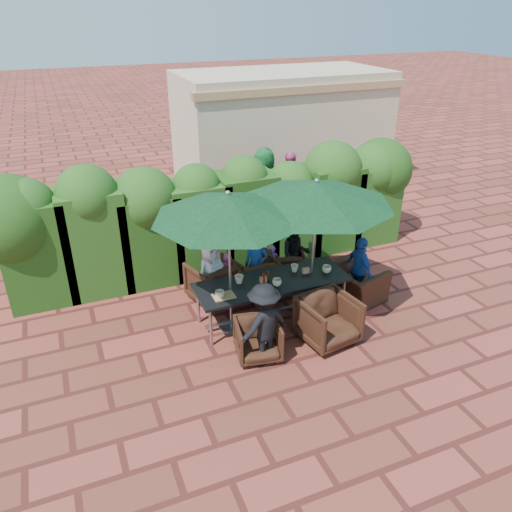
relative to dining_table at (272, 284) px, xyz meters
name	(u,v)px	position (x,y,z in m)	size (l,w,h in m)	color
ground	(267,323)	(-0.13, -0.11, -0.68)	(80.00, 80.00, 0.00)	maroon
dining_table	(272,284)	(0.00, 0.00, 0.00)	(2.63, 0.90, 0.75)	black
umbrella_left	(228,206)	(-0.75, 0.01, 1.53)	(2.39, 2.39, 2.46)	gray
umbrella_right	(316,193)	(0.75, 0.00, 1.54)	(2.57, 2.57, 2.46)	gray
chair_far_left	(214,279)	(-0.73, 0.98, -0.26)	(0.82, 0.76, 0.84)	black
chair_far_mid	(253,274)	(0.01, 0.88, -0.26)	(0.81, 0.76, 0.83)	black
chair_far_right	(285,265)	(0.75, 1.06, -0.30)	(0.73, 0.68, 0.75)	black
chair_near_left	(258,338)	(-0.63, -0.88, -0.33)	(0.67, 0.62, 0.69)	black
chair_near_right	(328,318)	(0.58, -0.94, -0.25)	(0.84, 0.78, 0.86)	black
chair_end_right	(356,278)	(1.69, 0.00, -0.25)	(0.98, 0.64, 0.86)	black
adult_far_left	(211,273)	(-0.81, 0.85, -0.05)	(0.62, 0.37, 1.26)	silver
adult_far_mid	(256,265)	(0.08, 0.89, -0.08)	(0.43, 0.35, 1.20)	#1C489A
adult_far_right	(295,254)	(0.95, 1.01, -0.08)	(0.58, 0.35, 1.20)	black
adult_near_left	(264,324)	(-0.59, -1.02, 0.00)	(0.86, 0.39, 1.35)	black
adult_end_right	(360,269)	(1.73, -0.03, -0.05)	(0.73, 0.37, 1.25)	#1C489A
child_left	(228,275)	(-0.43, 1.00, -0.25)	(0.31, 0.25, 0.85)	#CB478B
child_right	(272,265)	(0.51, 1.12, -0.28)	(0.29, 0.23, 0.80)	#A554B7
pedestrian_a	(264,186)	(1.56, 3.97, 0.28)	(1.78, 0.64, 1.91)	#278F43
pedestrian_b	(288,182)	(2.44, 4.44, 0.11)	(0.75, 0.46, 1.57)	#CB478B
pedestrian_c	(317,180)	(3.21, 4.31, 0.12)	(1.02, 0.47, 1.59)	gray
cup_a	(220,294)	(-0.99, -0.16, 0.13)	(0.15, 0.15, 0.12)	beige
cup_b	(239,279)	(-0.54, 0.14, 0.14)	(0.15, 0.15, 0.14)	beige
cup_c	(277,282)	(0.01, -0.18, 0.13)	(0.16, 0.16, 0.12)	beige
cup_d	(294,268)	(0.50, 0.15, 0.14)	(0.14, 0.14, 0.13)	beige
cup_e	(327,269)	(1.00, -0.09, 0.14)	(0.16, 0.16, 0.13)	beige
ketchup_bottle	(264,278)	(-0.15, 0.00, 0.16)	(0.04, 0.04, 0.17)	#B20C0A
sauce_bottle	(268,276)	(-0.06, 0.05, 0.16)	(0.04, 0.04, 0.17)	#4C230C
serving_tray	(224,296)	(-0.92, -0.17, 0.08)	(0.35, 0.25, 0.02)	#A77D51
number_block_left	(263,280)	(-0.16, 0.02, 0.12)	(0.12, 0.06, 0.10)	tan
number_block_right	(306,270)	(0.65, 0.02, 0.12)	(0.12, 0.06, 0.10)	tan
hedge_wall	(216,207)	(-0.25, 2.21, 0.64)	(9.10, 1.60, 2.46)	#17380F
building	(282,127)	(3.37, 6.88, 0.93)	(6.20, 3.08, 3.20)	#C6B093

